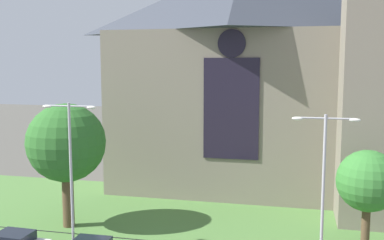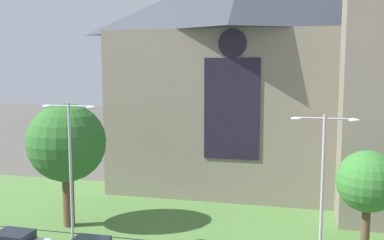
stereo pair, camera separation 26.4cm
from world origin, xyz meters
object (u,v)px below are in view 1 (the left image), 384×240
Objects in this scene: tree_right_near at (368,181)px; church_building at (249,75)px; streetlamp_far at (324,176)px; streetlamp_near at (71,160)px; tree_left_near at (66,143)px.

church_building is at bearing 123.83° from tree_right_near.
church_building is at bearing 108.65° from streetlamp_far.
streetlamp_far is (14.27, 0.00, -0.18)m from streetlamp_near.
streetlamp_near reaches higher than streetlamp_far.
streetlamp_near is at bearing -58.43° from tree_left_near.
tree_left_near is (-10.96, -13.03, -4.43)m from church_building.
streetlamp_far is at bearing -71.35° from church_building.
tree_left_near is 17.14m from streetlamp_far.
church_building is 16.43m from tree_right_near.
streetlamp_far is at bearing 0.00° from streetlamp_near.
tree_right_near is 5.23m from streetlamp_far.
tree_left_near is at bearing -130.07° from church_building.
church_building is 18.52m from streetlamp_far.
tree_left_near is at bearing 121.57° from streetlamp_near.
streetlamp_near is (2.41, -3.92, -0.18)m from tree_left_near.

